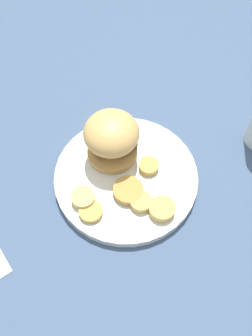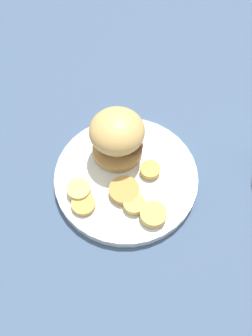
# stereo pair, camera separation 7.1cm
# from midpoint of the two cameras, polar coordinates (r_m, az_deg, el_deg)

# --- Properties ---
(ground_plane) EXTENTS (4.00, 4.00, 0.00)m
(ground_plane) POSITION_cam_midpoint_polar(r_m,az_deg,el_deg) (0.75, 2.70, -1.97)
(ground_plane) COLOR #3D5170
(dinner_plate) EXTENTS (0.27, 0.27, 0.02)m
(dinner_plate) POSITION_cam_midpoint_polar(r_m,az_deg,el_deg) (0.74, 2.74, -1.56)
(dinner_plate) COLOR silver
(dinner_plate) RESTS_ON ground_plane
(sandwich) EXTENTS (0.10, 0.10, 0.10)m
(sandwich) POSITION_cam_midpoint_polar(r_m,az_deg,el_deg) (0.71, 1.57, 4.54)
(sandwich) COLOR tan
(sandwich) RESTS_ON dinner_plate
(potato_round_0) EXTENTS (0.04, 0.04, 0.01)m
(potato_round_0) POSITION_cam_midpoint_polar(r_m,az_deg,el_deg) (0.70, -3.34, -5.51)
(potato_round_0) COLOR tan
(potato_round_0) RESTS_ON dinner_plate
(potato_round_1) EXTENTS (0.04, 0.04, 0.01)m
(potato_round_1) POSITION_cam_midpoint_polar(r_m,az_deg,el_deg) (0.70, 4.13, -5.48)
(potato_round_1) COLOR tan
(potato_round_1) RESTS_ON dinner_plate
(potato_round_2) EXTENTS (0.04, 0.04, 0.01)m
(potato_round_2) POSITION_cam_midpoint_polar(r_m,az_deg,el_deg) (0.71, -4.04, -3.43)
(potato_round_2) COLOR #DBB766
(potato_round_2) RESTS_ON dinner_plate
(potato_round_3) EXTENTS (0.04, 0.04, 0.01)m
(potato_round_3) POSITION_cam_midpoint_polar(r_m,az_deg,el_deg) (0.73, 6.28, -0.53)
(potato_round_3) COLOR tan
(potato_round_3) RESTS_ON dinner_plate
(potato_round_4) EXTENTS (0.05, 0.05, 0.02)m
(potato_round_4) POSITION_cam_midpoint_polar(r_m,az_deg,el_deg) (0.69, 6.94, -6.99)
(potato_round_4) COLOR tan
(potato_round_4) RESTS_ON dinner_plate
(potato_round_5) EXTENTS (0.06, 0.06, 0.01)m
(potato_round_5) POSITION_cam_midpoint_polar(r_m,az_deg,el_deg) (0.71, 2.61, -3.54)
(potato_round_5) COLOR #BC8942
(potato_round_5) RESTS_ON dinner_plate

